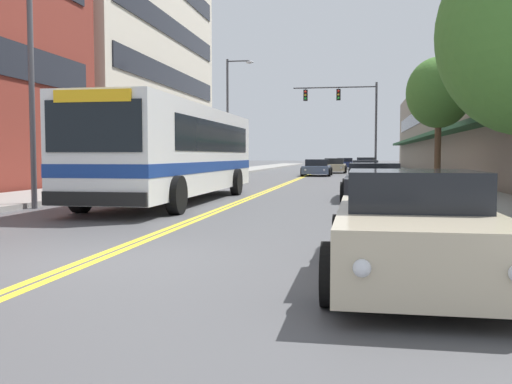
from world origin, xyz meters
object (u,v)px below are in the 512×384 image
(car_silver_parked_right_far, at_px, (366,166))
(street_lamp_left_far, at_px, (231,108))
(car_beige_moving_lead, at_px, (334,166))
(car_navy_moving_second, at_px, (345,164))
(car_charcoal_parked_right_end, at_px, (374,182))
(fire_hydrant, at_px, (438,190))
(car_champagne_parked_right_foreground, at_px, (413,229))
(street_tree_right_mid, at_px, (439,93))
(car_white_parked_right_mid, at_px, (365,170))
(car_slate_blue_moving_third, at_px, (317,168))
(city_bus, at_px, (177,149))
(traffic_signal_mast, at_px, (349,109))
(street_lamp_left_near, at_px, (38,13))
(car_black_parked_left_near, at_px, (212,170))

(car_silver_parked_right_far, relative_size, street_lamp_left_far, 0.58)
(car_beige_moving_lead, xyz_separation_m, car_navy_moving_second, (0.58, 15.00, -0.00))
(car_charcoal_parked_right_end, height_order, fire_hydrant, car_charcoal_parked_right_end)
(car_champagne_parked_right_foreground, bearing_deg, street_tree_right_mid, 81.61)
(car_white_parked_right_mid, relative_size, fire_hydrant, 5.15)
(car_navy_moving_second, bearing_deg, car_beige_moving_lead, -92.21)
(car_navy_moving_second, xyz_separation_m, car_slate_blue_moving_third, (-1.57, -22.20, -0.02))
(city_bus, bearing_deg, traffic_signal_mast, 80.21)
(street_tree_right_mid, height_order, fire_hydrant, street_tree_right_mid)
(car_champagne_parked_right_foreground, relative_size, car_slate_blue_moving_third, 0.98)
(car_charcoal_parked_right_end, height_order, street_lamp_left_far, street_lamp_left_far)
(car_beige_moving_lead, xyz_separation_m, fire_hydrant, (4.17, -33.48, -0.02))
(city_bus, height_order, street_tree_right_mid, street_tree_right_mid)
(car_white_parked_right_mid, height_order, traffic_signal_mast, traffic_signal_mast)
(car_charcoal_parked_right_end, distance_m, street_lamp_left_near, 11.80)
(city_bus, bearing_deg, car_beige_moving_lead, 83.00)
(car_black_parked_left_near, xyz_separation_m, car_champagne_parked_right_foreground, (8.86, -24.41, -0.04))
(car_silver_parked_right_far, height_order, car_slate_blue_moving_third, car_silver_parked_right_far)
(car_charcoal_parked_right_end, bearing_deg, street_lamp_left_far, 115.95)
(car_white_parked_right_mid, height_order, street_lamp_left_near, street_lamp_left_near)
(street_lamp_left_near, bearing_deg, car_champagne_parked_right_foreground, -39.35)
(car_beige_moving_lead, bearing_deg, car_navy_moving_second, 87.79)
(car_black_parked_left_near, distance_m, traffic_signal_mast, 18.38)
(car_slate_blue_moving_third, relative_size, street_tree_right_mid, 0.85)
(car_navy_moving_second, relative_size, traffic_signal_mast, 0.56)
(car_navy_moving_second, relative_size, car_slate_blue_moving_third, 0.92)
(city_bus, height_order, fire_hydrant, city_bus)
(city_bus, xyz_separation_m, car_black_parked_left_near, (-2.31, 13.38, -1.06))
(car_charcoal_parked_right_end, distance_m, street_lamp_left_far, 21.86)
(car_black_parked_left_near, height_order, street_lamp_left_near, street_lamp_left_near)
(street_lamp_left_near, bearing_deg, street_tree_right_mid, 38.16)
(car_champagne_parked_right_foreground, distance_m, street_lamp_left_near, 13.19)
(car_slate_blue_moving_third, bearing_deg, car_navy_moving_second, 85.96)
(street_lamp_left_far, xyz_separation_m, street_tree_right_mid, (12.05, -15.10, -0.79))
(car_beige_moving_lead, bearing_deg, car_slate_blue_moving_third, -97.83)
(car_black_parked_left_near, height_order, traffic_signal_mast, traffic_signal_mast)
(street_lamp_left_far, relative_size, fire_hydrant, 9.91)
(car_silver_parked_right_far, bearing_deg, car_charcoal_parked_right_end, -90.22)
(car_slate_blue_moving_third, bearing_deg, car_champagne_parked_right_foreground, -84.11)
(car_white_parked_right_mid, xyz_separation_m, street_lamp_left_near, (-9.29, -22.69, 4.90))
(car_slate_blue_moving_third, distance_m, street_tree_right_mid, 19.56)
(city_bus, height_order, car_navy_moving_second, city_bus)
(car_champagne_parked_right_foreground, bearing_deg, car_navy_moving_second, 92.08)
(street_tree_right_mid, bearing_deg, car_navy_moving_second, 96.54)
(car_white_parked_right_mid, relative_size, traffic_signal_mast, 0.57)
(car_black_parked_left_near, distance_m, car_navy_moving_second, 33.92)
(car_champagne_parked_right_foreground, relative_size, car_charcoal_parked_right_end, 0.97)
(car_silver_parked_right_far, xyz_separation_m, street_tree_right_mid, (2.55, -23.80, 3.42))
(car_champagne_parked_right_foreground, relative_size, car_silver_parked_right_far, 0.93)
(car_white_parked_right_mid, distance_m, car_charcoal_parked_right_end, 17.42)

